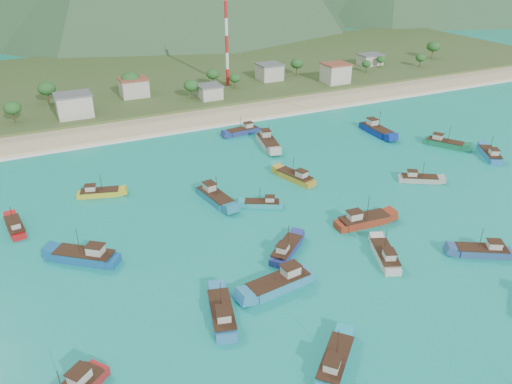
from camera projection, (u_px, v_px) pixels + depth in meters
name	position (u px, v px, depth m)	size (l,w,h in m)	color
ground	(288.00, 246.00, 95.10)	(600.00, 600.00, 0.00)	#0C8B79
beach	(168.00, 123.00, 158.58)	(400.00, 18.00, 1.20)	beige
land	(125.00, 80.00, 207.59)	(400.00, 110.00, 2.40)	#385123
surf_line	(177.00, 133.00, 150.94)	(400.00, 2.50, 0.08)	white
village	(152.00, 90.00, 176.00)	(210.49, 30.56, 7.36)	beige
vegetation	(145.00, 88.00, 176.09)	(277.87, 25.88, 9.02)	#235623
radio_tower	(227.00, 36.00, 185.36)	(1.20, 1.20, 37.24)	red
boat_0	(335.00, 363.00, 68.10)	(9.80, 9.36, 6.19)	teal
boat_1	(279.00, 283.00, 83.43)	(12.56, 5.11, 7.21)	teal
boat_3	(482.00, 252.00, 92.33)	(10.30, 7.75, 6.01)	navy
boat_4	(243.00, 131.00, 149.84)	(10.68, 4.09, 6.16)	navy
boat_6	(99.00, 193.00, 113.62)	(9.82, 5.24, 5.56)	gold
boat_7	(86.00, 257.00, 90.42)	(11.74, 10.27, 7.15)	#12528F
boat_10	(222.00, 314.00, 76.76)	(5.91, 11.48, 6.51)	teal
boat_11	(490.00, 155.00, 133.43)	(8.11, 10.79, 6.30)	#236DAE
boat_12	(268.00, 143.00, 140.73)	(6.30, 13.33, 7.58)	#ABA49B
boat_13	(385.00, 256.00, 90.97)	(6.61, 10.57, 6.02)	beige
boat_14	(376.00, 130.00, 149.83)	(4.20, 12.92, 7.57)	navy
boat_15	(215.00, 197.00, 111.21)	(5.32, 12.26, 7.01)	teal
boat_17	(286.00, 250.00, 92.80)	(9.55, 8.63, 5.89)	navy
boat_19	(444.00, 144.00, 140.71)	(8.54, 10.99, 6.47)	#126A44
boat_22	(363.00, 221.00, 101.97)	(11.87, 4.23, 6.89)	maroon
boat_23	(419.00, 179.00, 120.29)	(9.42, 7.18, 5.52)	#A5A297
boat_27	(295.00, 177.00, 120.82)	(6.14, 11.08, 6.28)	#B88A25
boat_28	(15.00, 227.00, 100.27)	(3.90, 9.47, 5.44)	#AF1415
boat_29	(263.00, 204.00, 109.21)	(8.58, 6.13, 4.96)	teal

